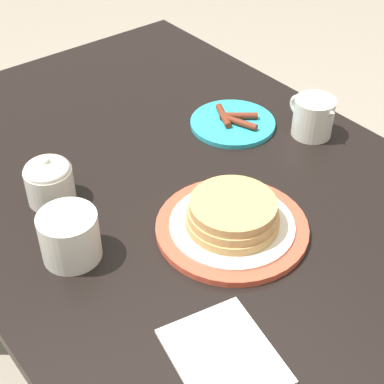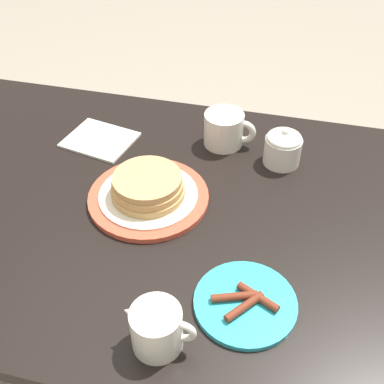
% 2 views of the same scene
% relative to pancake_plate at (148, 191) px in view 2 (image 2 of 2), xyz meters
% --- Properties ---
extents(ground_plane, '(8.00, 8.00, 0.00)m').
position_rel_pancake_plate_xyz_m(ground_plane, '(0.03, -0.02, -0.80)').
color(ground_plane, gray).
extents(dining_table, '(1.49, 0.82, 0.77)m').
position_rel_pancake_plate_xyz_m(dining_table, '(0.03, -0.02, -0.15)').
color(dining_table, black).
rests_on(dining_table, ground_plane).
extents(pancake_plate, '(0.25, 0.25, 0.06)m').
position_rel_pancake_plate_xyz_m(pancake_plate, '(0.00, 0.00, 0.00)').
color(pancake_plate, '#DB5138').
rests_on(pancake_plate, dining_table).
extents(side_plate_bacon, '(0.18, 0.18, 0.02)m').
position_rel_pancake_plate_xyz_m(side_plate_bacon, '(0.24, -0.21, -0.02)').
color(side_plate_bacon, '#2DADBC').
rests_on(side_plate_bacon, dining_table).
extents(coffee_mug, '(0.12, 0.09, 0.08)m').
position_rel_pancake_plate_xyz_m(coffee_mug, '(0.12, 0.24, 0.02)').
color(coffee_mug, silver).
rests_on(coffee_mug, dining_table).
extents(creamer_pitcher, '(0.12, 0.08, 0.09)m').
position_rel_pancake_plate_xyz_m(creamer_pitcher, '(0.12, -0.32, 0.02)').
color(creamer_pitcher, silver).
rests_on(creamer_pitcher, dining_table).
extents(sugar_bowl, '(0.08, 0.08, 0.09)m').
position_rel_pancake_plate_xyz_m(sugar_bowl, '(0.26, 0.20, 0.02)').
color(sugar_bowl, silver).
rests_on(sugar_bowl, dining_table).
extents(napkin, '(0.18, 0.16, 0.01)m').
position_rel_pancake_plate_xyz_m(napkin, '(-0.18, 0.17, -0.02)').
color(napkin, silver).
rests_on(napkin, dining_table).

